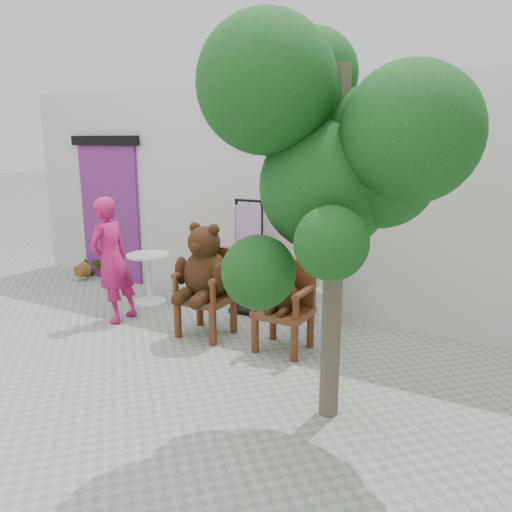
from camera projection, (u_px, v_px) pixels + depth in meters
The scene contains 11 objects.
ground_plane at pixel (149, 386), 4.69m from camera, with size 60.00×60.00×0.00m, color gray.
back_wall at pixel (293, 196), 6.98m from camera, with size 9.00×1.00×3.00m, color beige.
doorway at pixel (110, 209), 8.05m from camera, with size 1.40×0.11×2.33m.
chair_big at pixel (205, 273), 5.77m from camera, with size 0.67×0.71×1.35m.
chair_small at pixel (285, 298), 5.41m from camera, with size 0.56×0.52×0.98m.
person at pixel (112, 260), 6.28m from camera, with size 0.57×0.38×1.57m, color #BC175E.
cafe_table at pixel (149, 272), 7.02m from camera, with size 0.60×0.60×0.70m.
display_stand at pixel (249, 270), 6.59m from camera, with size 0.48×0.38×1.51m.
stool_bucket at pixel (329, 275), 6.13m from camera, with size 0.32×0.32×1.45m.
tree at pixel (331, 140), 3.66m from camera, with size 1.96×1.57×3.15m.
potted_plant at pixel (88, 267), 8.25m from camera, with size 0.39×0.34×0.43m, color #0D3312.
Camera 1 is at (2.98, -3.25, 2.26)m, focal length 35.00 mm.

